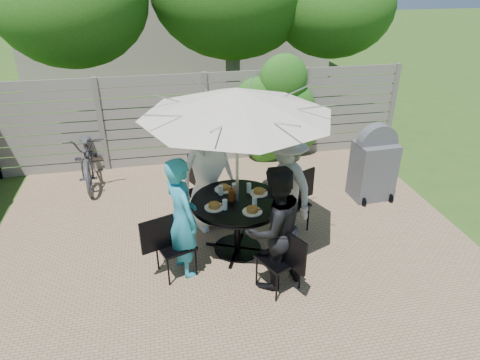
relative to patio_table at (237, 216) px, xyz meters
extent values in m
plane|color=#2C4D18|center=(-0.04, 0.11, -0.57)|extent=(60.00, 60.00, 0.00)
cube|color=#907253|center=(-0.04, 0.61, -0.56)|extent=(7.00, 6.00, 0.02)
cube|color=slate|center=(-0.04, 3.11, 0.35)|extent=(8.00, 0.10, 1.85)
ellipsoid|color=#1F6015|center=(1.36, 2.96, 0.33)|extent=(1.20, 0.70, 1.80)
ellipsoid|color=#225513|center=(-2.54, 5.11, 2.40)|extent=(3.20, 3.20, 2.72)
ellipsoid|color=#225513|center=(3.16, 4.91, 2.26)|extent=(2.80, 2.80, 2.38)
cylinder|color=black|center=(0.00, 0.00, 0.23)|extent=(1.63, 1.63, 0.03)
cylinder|color=black|center=(0.00, 0.00, -0.17)|extent=(0.09, 0.09, 0.80)
cylinder|color=black|center=(0.00, 0.00, -0.55)|extent=(0.67, 0.67, 0.04)
cylinder|color=silver|center=(0.00, 0.00, 0.55)|extent=(0.04, 0.04, 2.25)
cone|color=#C0B39F|center=(0.00, 0.00, 1.63)|extent=(3.18, 3.18, 0.34)
cube|color=black|center=(-0.35, 0.88, -0.09)|extent=(0.63, 0.63, 0.04)
cube|color=black|center=(-0.45, 1.10, 0.17)|extent=(0.22, 0.45, 0.49)
imported|color=white|center=(-0.31, 0.77, 0.32)|extent=(1.03, 0.86, 1.79)
cube|color=black|center=(-0.88, -0.35, -0.12)|extent=(0.57, 0.57, 0.04)
cube|color=black|center=(-1.09, -0.43, 0.12)|extent=(0.43, 0.18, 0.45)
imported|color=teal|center=(-0.77, -0.31, 0.26)|extent=(0.59, 0.71, 1.66)
cube|color=black|center=(0.35, -0.88, -0.12)|extent=(0.59, 0.59, 0.04)
cube|color=black|center=(0.45, -1.08, 0.12)|extent=(0.22, 0.41, 0.46)
imported|color=black|center=(0.31, -0.77, 0.25)|extent=(0.98, 0.88, 1.65)
cube|color=black|center=(0.88, 0.35, -0.11)|extent=(0.61, 0.61, 0.04)
cube|color=black|center=(1.09, 0.45, 0.14)|extent=(0.42, 0.22, 0.46)
imported|color=#9E9B99|center=(0.77, 0.31, 0.24)|extent=(0.95, 1.20, 1.63)
cylinder|color=white|center=(-0.13, 0.33, 0.26)|extent=(0.26, 0.26, 0.01)
cylinder|color=olive|center=(-0.13, 0.33, 0.29)|extent=(0.15, 0.15, 0.05)
cylinder|color=white|center=(-0.33, -0.13, 0.26)|extent=(0.26, 0.26, 0.01)
cylinder|color=olive|center=(-0.33, -0.13, 0.29)|extent=(0.15, 0.15, 0.05)
cylinder|color=white|center=(0.13, -0.33, 0.26)|extent=(0.26, 0.26, 0.01)
cylinder|color=olive|center=(0.13, -0.33, 0.29)|extent=(0.15, 0.15, 0.05)
cylinder|color=white|center=(0.33, 0.13, 0.26)|extent=(0.26, 0.26, 0.01)
cylinder|color=olive|center=(0.33, 0.13, 0.29)|extent=(0.15, 0.15, 0.05)
cylinder|color=silver|center=(-0.19, 0.20, 0.32)|extent=(0.07, 0.07, 0.14)
cylinder|color=silver|center=(-0.20, -0.19, 0.32)|extent=(0.07, 0.07, 0.14)
cylinder|color=silver|center=(0.19, -0.20, 0.32)|extent=(0.07, 0.07, 0.14)
cylinder|color=silver|center=(0.20, 0.19, 0.32)|extent=(0.07, 0.07, 0.14)
cylinder|color=#59280C|center=(-0.07, 0.02, 0.33)|extent=(0.09, 0.09, 0.16)
cylinder|color=#C6B293|center=(0.01, 0.24, 0.31)|extent=(0.08, 0.08, 0.12)
imported|color=#333338|center=(-2.30, 2.71, -0.06)|extent=(0.88, 2.00, 1.02)
cube|color=#4F4F53|center=(2.56, 1.07, -0.06)|extent=(0.69, 0.54, 1.02)
cylinder|color=#4F4F53|center=(2.56, 1.07, 0.45)|extent=(0.68, 0.24, 0.67)
camera|label=1|loc=(-0.94, -4.94, 3.16)|focal=32.00mm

